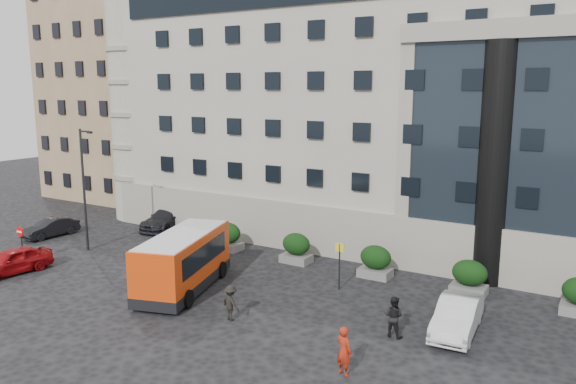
% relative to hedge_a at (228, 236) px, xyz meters
% --- Properties ---
extents(ground, '(120.00, 120.00, 0.00)m').
position_rel_hedge_a_xyz_m(ground, '(4.00, -7.80, -0.93)').
color(ground, black).
rests_on(ground, ground).
extents(civic_building, '(44.00, 24.00, 18.00)m').
position_rel_hedge_a_xyz_m(civic_building, '(10.00, 14.20, 8.07)').
color(civic_building, gray).
rests_on(civic_building, ground).
extents(entrance_column, '(1.80, 1.80, 13.00)m').
position_rel_hedge_a_xyz_m(entrance_column, '(16.00, 2.50, 5.57)').
color(entrance_column, black).
rests_on(entrance_column, ground).
extents(apartment_near, '(14.00, 14.00, 20.00)m').
position_rel_hedge_a_xyz_m(apartment_near, '(-20.00, 12.20, 9.07)').
color(apartment_near, '#88744F').
rests_on(apartment_near, ground).
extents(apartment_far, '(13.00, 13.00, 22.00)m').
position_rel_hedge_a_xyz_m(apartment_far, '(-23.00, 30.20, 10.07)').
color(apartment_far, '#82614B').
rests_on(apartment_far, ground).
extents(hedge_a, '(1.80, 1.26, 1.84)m').
position_rel_hedge_a_xyz_m(hedge_a, '(0.00, 0.00, 0.00)').
color(hedge_a, '#60605E').
rests_on(hedge_a, ground).
extents(hedge_b, '(1.80, 1.26, 1.84)m').
position_rel_hedge_a_xyz_m(hedge_b, '(5.20, 0.00, 0.00)').
color(hedge_b, '#60605E').
rests_on(hedge_b, ground).
extents(hedge_c, '(1.80, 1.26, 1.84)m').
position_rel_hedge_a_xyz_m(hedge_c, '(10.40, 0.00, 0.00)').
color(hedge_c, '#60605E').
rests_on(hedge_c, ground).
extents(hedge_d, '(1.80, 1.26, 1.84)m').
position_rel_hedge_a_xyz_m(hedge_d, '(15.60, 0.00, 0.00)').
color(hedge_d, '#60605E').
rests_on(hedge_d, ground).
extents(street_lamp, '(1.16, 0.18, 8.00)m').
position_rel_hedge_a_xyz_m(street_lamp, '(-7.94, -4.80, 3.44)').
color(street_lamp, '#262628').
rests_on(street_lamp, ground).
extents(bus_stop_sign, '(0.50, 0.08, 2.52)m').
position_rel_hedge_a_xyz_m(bus_stop_sign, '(9.50, -2.80, 0.80)').
color(bus_stop_sign, '#262628').
rests_on(bus_stop_sign, ground).
extents(no_entry_sign, '(0.64, 0.16, 2.32)m').
position_rel_hedge_a_xyz_m(no_entry_sign, '(-9.00, -8.84, 0.72)').
color(no_entry_sign, '#262628').
rests_on(no_entry_sign, ground).
extents(minibus, '(4.54, 7.69, 3.03)m').
position_rel_hedge_a_xyz_m(minibus, '(2.46, -7.10, 0.74)').
color(minibus, red).
rests_on(minibus, ground).
extents(red_truck, '(2.34, 4.78, 2.55)m').
position_rel_hedge_a_xyz_m(red_truck, '(-11.03, 9.35, 0.38)').
color(red_truck, '#970D0B').
rests_on(red_truck, ground).
extents(parked_car_a, '(2.34, 4.58, 1.49)m').
position_rel_hedge_a_xyz_m(parked_car_a, '(-7.78, -10.26, -0.18)').
color(parked_car_a, '#990B0F').
rests_on(parked_car_a, ground).
extents(parked_car_b, '(1.67, 4.09, 1.32)m').
position_rel_hedge_a_xyz_m(parked_car_b, '(-13.00, -3.94, -0.27)').
color(parked_car_b, black).
rests_on(parked_car_b, ground).
extents(parked_car_c, '(3.03, 5.62, 1.55)m').
position_rel_hedge_a_xyz_m(parked_car_c, '(-7.50, 2.24, -0.15)').
color(parked_car_c, black).
rests_on(parked_car_c, ground).
extents(parked_car_d, '(2.39, 4.99, 1.37)m').
position_rel_hedge_a_xyz_m(parked_car_d, '(-12.21, 6.12, -0.24)').
color(parked_car_d, black).
rests_on(parked_car_d, ground).
extents(white_taxi, '(1.98, 4.76, 1.53)m').
position_rel_hedge_a_xyz_m(white_taxi, '(16.30, -4.99, -0.16)').
color(white_taxi, silver).
rests_on(white_taxi, ground).
extents(pedestrian_a, '(0.81, 0.67, 1.91)m').
position_rel_hedge_a_xyz_m(pedestrian_a, '(13.66, -10.88, 0.03)').
color(pedestrian_a, '#A42310').
rests_on(pedestrian_a, ground).
extents(pedestrian_b, '(0.91, 0.72, 1.82)m').
position_rel_hedge_a_xyz_m(pedestrian_b, '(14.05, -6.81, -0.02)').
color(pedestrian_b, black).
rests_on(pedestrian_b, ground).
extents(pedestrian_c, '(1.19, 0.86, 1.66)m').
position_rel_hedge_a_xyz_m(pedestrian_c, '(7.00, -9.02, -0.10)').
color(pedestrian_c, black).
rests_on(pedestrian_c, ground).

